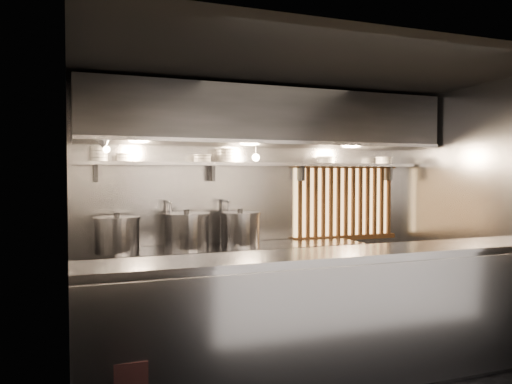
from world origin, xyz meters
TOP-DOWN VIEW (x-y plane):
  - floor at (0.00, 0.00)m, footprint 4.50×4.50m
  - ceiling at (0.00, 0.00)m, footprint 4.50×4.50m
  - wall_back at (0.00, 1.50)m, footprint 4.50×0.00m
  - wall_left at (-2.25, 0.00)m, footprint 0.00×3.00m
  - wall_right at (2.25, 0.00)m, footprint 0.00×3.00m
  - serving_counter at (0.00, -0.96)m, footprint 4.50×0.56m
  - cooking_bench at (-0.30, 1.13)m, footprint 3.00×0.70m
  - bowl_shelf at (0.00, 1.32)m, footprint 4.40×0.34m
  - exhaust_hood at (0.00, 1.10)m, footprint 4.40×0.81m
  - wood_screen at (1.30, 1.45)m, footprint 1.56×0.09m
  - faucet_left at (-1.15, 1.37)m, footprint 0.04×0.30m
  - faucet_right at (-0.45, 1.37)m, footprint 0.04×0.30m
  - heat_lamp at (-1.90, 0.85)m, footprint 0.25×0.35m
  - pendant_bulb at (-0.10, 1.20)m, footprint 0.09×0.09m
  - stock_pot_left at (-1.75, 1.14)m, footprint 0.55×0.55m
  - stock_pot_mid at (-0.97, 1.14)m, footprint 0.68×0.68m
  - stock_pot_right at (-0.32, 1.16)m, footprint 0.52×0.52m
  - bowl_stack_0 at (-1.92, 1.32)m, footprint 0.21×0.21m
  - bowl_stack_1 at (-1.63, 1.32)m, footprint 0.21×0.21m
  - bowl_stack_2 at (-0.74, 1.32)m, footprint 0.22×0.22m
  - bowl_stack_3 at (-0.45, 1.32)m, footprint 0.24×0.24m
  - bowl_stack_4 at (0.93, 1.32)m, footprint 0.24×0.24m
  - bowl_stack_5 at (1.83, 1.32)m, footprint 0.23×0.23m

SIDE VIEW (x-z plane):
  - floor at x=0.00m, z-range 0.00..0.00m
  - cooking_bench at x=-0.30m, z-range 0.00..0.90m
  - serving_counter at x=0.00m, z-range 0.00..1.13m
  - stock_pot_left at x=-1.75m, z-range 0.88..1.31m
  - stock_pot_right at x=-0.32m, z-range 0.88..1.33m
  - stock_pot_mid at x=-0.97m, z-range 0.88..1.33m
  - faucet_left at x=-1.15m, z-range 1.06..1.56m
  - faucet_right at x=-0.45m, z-range 1.06..1.56m
  - wood_screen at x=1.30m, z-range 0.86..1.90m
  - wall_back at x=0.00m, z-range -0.85..3.65m
  - wall_left at x=-2.25m, z-range -0.10..2.90m
  - wall_right at x=2.25m, z-range -0.10..2.90m
  - bowl_shelf at x=0.00m, z-range 1.86..1.90m
  - bowl_stack_4 at x=0.93m, z-range 1.90..1.99m
  - bowl_stack_5 at x=1.83m, z-range 1.90..1.99m
  - bowl_stack_2 at x=-0.74m, z-range 1.90..1.99m
  - bowl_stack_1 at x=-1.63m, z-range 1.90..1.99m
  - pendant_bulb at x=-0.10m, z-range 1.87..2.05m
  - bowl_stack_3 at x=-0.45m, z-range 1.90..2.07m
  - bowl_stack_0 at x=-1.92m, z-range 1.90..2.07m
  - heat_lamp at x=-1.90m, z-range 1.97..2.17m
  - exhaust_hood at x=0.00m, z-range 2.10..2.75m
  - ceiling at x=0.00m, z-range 2.80..2.80m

